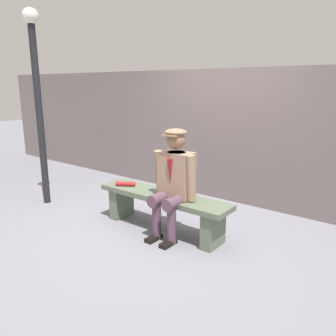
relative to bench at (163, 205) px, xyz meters
The scene contains 6 objects.
ground_plane 0.34m from the bench, ahead, with size 30.00×30.00×0.00m, color slate.
bench is the anchor object (origin of this frame).
seated_man 0.45m from the bench, 164.92° to the left, with size 0.57×0.55×1.33m.
rolled_magazine 0.63m from the bench, ahead, with size 0.06×0.06×0.26m, color #B21E1E.
stadium_wall 1.79m from the bench, 90.00° to the right, with size 12.00×0.24×2.08m, color slate.
lamp_post 2.57m from the bench, ahead, with size 0.23×0.23×2.89m.
Camera 1 is at (-2.53, 3.15, 1.83)m, focal length 35.86 mm.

